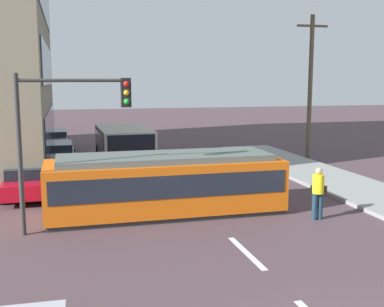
# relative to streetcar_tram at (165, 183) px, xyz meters

# --- Properties ---
(ground_plane) EXTENTS (120.00, 120.00, 0.00)m
(ground_plane) POSITION_rel_streetcar_tram_xyz_m (1.26, -0.17, -1.02)
(ground_plane) COLOR #4A383F
(lane_stripe_2) EXTENTS (0.16, 2.40, 0.01)m
(lane_stripe_2) POSITION_rel_streetcar_tram_xyz_m (1.26, -4.17, -1.02)
(lane_stripe_2) COLOR silver
(lane_stripe_2) RESTS_ON ground
(lane_stripe_3) EXTENTS (0.16, 2.40, 0.01)m
(lane_stripe_3) POSITION_rel_streetcar_tram_xyz_m (1.26, 6.00, -1.02)
(lane_stripe_3) COLOR silver
(lane_stripe_3) RESTS_ON ground
(lane_stripe_4) EXTENTS (0.16, 2.40, 0.01)m
(lane_stripe_4) POSITION_rel_streetcar_tram_xyz_m (1.26, 12.00, -1.02)
(lane_stripe_4) COLOR silver
(lane_stripe_4) RESTS_ON ground
(streetcar_tram) EXTENTS (7.68, 2.55, 1.98)m
(streetcar_tram) POSITION_rel_streetcar_tram_xyz_m (0.00, 0.00, 0.00)
(streetcar_tram) COLOR #DC5C10
(streetcar_tram) RESTS_ON ground
(city_bus) EXTENTS (2.65, 5.17, 1.93)m
(city_bus) POSITION_rel_streetcar_tram_xyz_m (-0.23, 9.58, 0.08)
(city_bus) COLOR beige
(city_bus) RESTS_ON ground
(pedestrian_crossing) EXTENTS (0.50, 0.36, 1.67)m
(pedestrian_crossing) POSITION_rel_streetcar_tram_xyz_m (4.51, -1.95, -0.08)
(pedestrian_crossing) COLOR #193445
(pedestrian_crossing) RESTS_ON ground
(parked_sedan_mid) EXTENTS (2.09, 4.61, 1.19)m
(parked_sedan_mid) POSITION_rel_streetcar_tram_xyz_m (-4.47, 3.96, -0.40)
(parked_sedan_mid) COLOR #AC0D1E
(parked_sedan_mid) RESTS_ON ground
(parked_sedan_far) EXTENTS (2.05, 4.10, 1.19)m
(parked_sedan_far) POSITION_rel_streetcar_tram_xyz_m (-3.68, 10.34, -0.40)
(parked_sedan_far) COLOR silver
(parked_sedan_far) RESTS_ON ground
(parked_sedan_furthest) EXTENTS (2.21, 4.57, 1.19)m
(parked_sedan_furthest) POSITION_rel_streetcar_tram_xyz_m (-4.00, 16.84, -0.40)
(parked_sedan_furthest) COLOR beige
(parked_sedan_furthest) RESTS_ON ground
(traffic_light_mast) EXTENTS (3.20, 0.33, 4.56)m
(traffic_light_mast) POSITION_rel_streetcar_tram_xyz_m (-3.03, -1.22, 2.22)
(traffic_light_mast) COLOR #333333
(traffic_light_mast) RESTS_ON ground
(utility_pole_mid) EXTENTS (1.80, 0.24, 7.90)m
(utility_pole_mid) POSITION_rel_streetcar_tram_xyz_m (10.09, 9.09, 3.11)
(utility_pole_mid) COLOR brown
(utility_pole_mid) RESTS_ON ground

